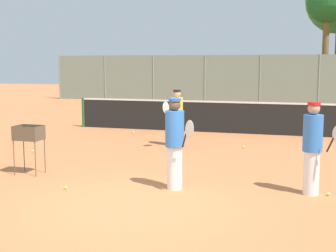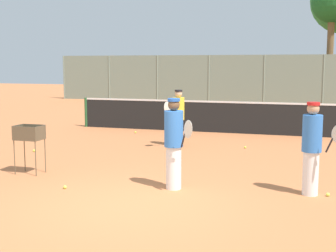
# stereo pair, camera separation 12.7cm
# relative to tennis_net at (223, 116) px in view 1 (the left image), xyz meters

# --- Properties ---
(ground_plane) EXTENTS (80.00, 80.00, 0.00)m
(ground_plane) POSITION_rel_tennis_net_xyz_m (0.00, -8.53, -0.56)
(ground_plane) COLOR #C67242
(tennis_net) EXTENTS (10.45, 0.10, 1.07)m
(tennis_net) POSITION_rel_tennis_net_xyz_m (0.00, 0.00, 0.00)
(tennis_net) COLOR #26592D
(tennis_net) RESTS_ON ground_plane
(back_fence) EXTENTS (26.16, 0.08, 2.82)m
(back_fence) POSITION_rel_tennis_net_xyz_m (0.00, 12.12, 0.85)
(back_fence) COLOR gray
(back_fence) RESTS_ON ground_plane
(tree_0) EXTENTS (2.41, 2.41, 7.14)m
(tree_0) POSITION_rel_tennis_net_xyz_m (3.61, 14.79, 5.20)
(tree_0) COLOR brown
(tree_0) RESTS_ON ground_plane
(player_white_outfit) EXTENTS (0.77, 0.60, 1.65)m
(player_white_outfit) POSITION_rel_tennis_net_xyz_m (2.84, -6.97, 0.30)
(player_white_outfit) COLOR white
(player_white_outfit) RESTS_ON ground_plane
(player_red_cap) EXTENTS (0.70, 0.70, 1.69)m
(player_red_cap) POSITION_rel_tennis_net_xyz_m (0.41, -7.31, 0.32)
(player_red_cap) COLOR white
(player_red_cap) RESTS_ON ground_plane
(player_yellow_shirt) EXTENTS (0.42, 0.84, 1.59)m
(player_yellow_shirt) POSITION_rel_tennis_net_xyz_m (-0.79, -2.92, 0.27)
(player_yellow_shirt) COLOR #26262D
(player_yellow_shirt) RESTS_ON ground_plane
(ball_cart) EXTENTS (0.56, 0.41, 1.03)m
(ball_cart) POSITION_rel_tennis_net_xyz_m (-2.83, -7.03, 0.23)
(ball_cart) COLOR brown
(ball_cart) RESTS_ON ground_plane
(tennis_ball_1) EXTENTS (0.07, 0.07, 0.07)m
(tennis_ball_1) POSITION_rel_tennis_net_xyz_m (-4.17, -4.90, -0.53)
(tennis_ball_1) COLOR #D1E54C
(tennis_ball_1) RESTS_ON ground_plane
(tennis_ball_2) EXTENTS (0.07, 0.07, 0.07)m
(tennis_ball_2) POSITION_rel_tennis_net_xyz_m (-2.85, -0.96, -0.53)
(tennis_ball_2) COLOR #D1E54C
(tennis_ball_2) RESTS_ON ground_plane
(tennis_ball_3) EXTENTS (0.07, 0.07, 0.07)m
(tennis_ball_3) POSITION_rel_tennis_net_xyz_m (3.14, -6.97, -0.53)
(tennis_ball_3) COLOR #D1E54C
(tennis_ball_3) RESTS_ON ground_plane
(tennis_ball_4) EXTENTS (0.07, 0.07, 0.07)m
(tennis_ball_4) POSITION_rel_tennis_net_xyz_m (1.08, -2.71, -0.53)
(tennis_ball_4) COLOR #D1E54C
(tennis_ball_4) RESTS_ON ground_plane
(tennis_ball_5) EXTENTS (0.07, 0.07, 0.07)m
(tennis_ball_5) POSITION_rel_tennis_net_xyz_m (-1.52, -7.91, -0.53)
(tennis_ball_5) COLOR #D1E54C
(tennis_ball_5) RESTS_ON ground_plane
(parked_car) EXTENTS (4.20, 1.70, 1.60)m
(parked_car) POSITION_rel_tennis_net_xyz_m (0.87, 15.22, 0.10)
(parked_car) COLOR #232328
(parked_car) RESTS_ON ground_plane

